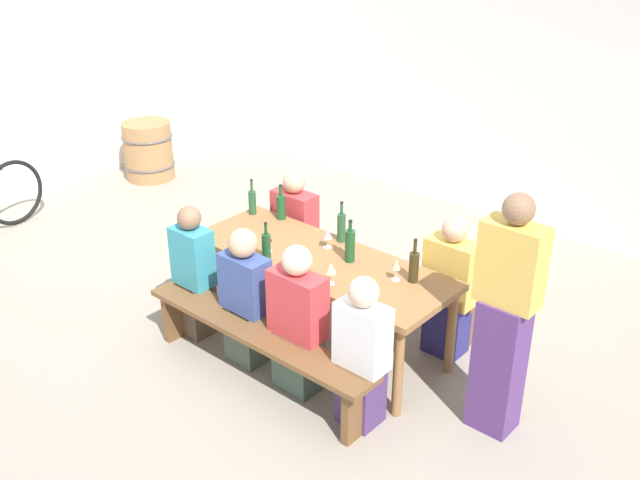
# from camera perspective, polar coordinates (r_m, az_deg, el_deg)

# --- Properties ---
(ground_plane) EXTENTS (24.00, 24.00, 0.00)m
(ground_plane) POSITION_cam_1_polar(r_m,az_deg,el_deg) (5.93, 0.00, -7.84)
(ground_plane) COLOR gray
(back_wall) EXTENTS (14.00, 0.20, 3.20)m
(back_wall) POSITION_cam_1_polar(r_m,az_deg,el_deg) (7.82, 15.92, 12.45)
(back_wall) COLOR silver
(back_wall) RESTS_ON ground
(tasting_table) EXTENTS (2.12, 0.78, 0.75)m
(tasting_table) POSITION_cam_1_polar(r_m,az_deg,el_deg) (5.58, 0.00, -2.10)
(tasting_table) COLOR olive
(tasting_table) RESTS_ON ground
(bench_near) EXTENTS (2.02, 0.30, 0.45)m
(bench_near) POSITION_cam_1_polar(r_m,az_deg,el_deg) (5.32, -4.94, -7.76)
(bench_near) COLOR brown
(bench_near) RESTS_ON ground
(bench_far) EXTENTS (2.02, 0.30, 0.45)m
(bench_far) POSITION_cam_1_polar(r_m,az_deg,el_deg) (6.21, 4.20, -2.39)
(bench_far) COLOR brown
(bench_far) RESTS_ON ground
(wine_bottle_0) EXTENTS (0.08, 0.08, 0.33)m
(wine_bottle_0) POSITION_cam_1_polar(r_m,az_deg,el_deg) (5.45, 2.34, -0.41)
(wine_bottle_0) COLOR #194723
(wine_bottle_0) RESTS_ON tasting_table
(wine_bottle_1) EXTENTS (0.08, 0.08, 0.31)m
(wine_bottle_1) POSITION_cam_1_polar(r_m,az_deg,el_deg) (6.16, -3.04, 2.63)
(wine_bottle_1) COLOR #194723
(wine_bottle_1) RESTS_ON tasting_table
(wine_bottle_2) EXTENTS (0.07, 0.07, 0.34)m
(wine_bottle_2) POSITION_cam_1_polar(r_m,az_deg,el_deg) (5.76, 1.67, 1.03)
(wine_bottle_2) COLOR #234C2D
(wine_bottle_2) RESTS_ON tasting_table
(wine_bottle_3) EXTENTS (0.06, 0.06, 0.31)m
(wine_bottle_3) POSITION_cam_1_polar(r_m,az_deg,el_deg) (6.27, -5.28, 2.99)
(wine_bottle_3) COLOR #234C2D
(wine_bottle_3) RESTS_ON tasting_table
(wine_bottle_4) EXTENTS (0.07, 0.07, 0.33)m
(wine_bottle_4) POSITION_cam_1_polar(r_m,az_deg,el_deg) (5.44, -4.18, -0.60)
(wine_bottle_4) COLOR #194723
(wine_bottle_4) RESTS_ON tasting_table
(wine_bottle_5) EXTENTS (0.07, 0.07, 0.33)m
(wine_bottle_5) POSITION_cam_1_polar(r_m,az_deg,el_deg) (5.21, 7.29, -2.03)
(wine_bottle_5) COLOR #332814
(wine_bottle_5) RESTS_ON tasting_table
(wine_glass_0) EXTENTS (0.08, 0.08, 0.16)m
(wine_glass_0) POSITION_cam_1_polar(r_m,az_deg,el_deg) (5.65, 0.57, 0.47)
(wine_glass_0) COLOR silver
(wine_glass_0) RESTS_ON tasting_table
(wine_glass_1) EXTENTS (0.08, 0.08, 0.17)m
(wine_glass_1) POSITION_cam_1_polar(r_m,az_deg,el_deg) (5.14, 0.84, -2.23)
(wine_glass_1) COLOR silver
(wine_glass_1) RESTS_ON tasting_table
(wine_glass_2) EXTENTS (0.06, 0.06, 0.17)m
(wine_glass_2) POSITION_cam_1_polar(r_m,az_deg,el_deg) (5.61, -4.05, 0.20)
(wine_glass_2) COLOR silver
(wine_glass_2) RESTS_ON tasting_table
(wine_glass_3) EXTENTS (0.06, 0.06, 0.17)m
(wine_glass_3) POSITION_cam_1_polar(r_m,az_deg,el_deg) (5.21, 5.94, -1.97)
(wine_glass_3) COLOR silver
(wine_glass_3) RESTS_ON tasting_table
(seated_guest_near_0) EXTENTS (0.32, 0.24, 1.11)m
(seated_guest_near_0) POSITION_cam_1_polar(r_m,az_deg,el_deg) (5.86, -9.75, -2.66)
(seated_guest_near_0) COLOR brown
(seated_guest_near_0) RESTS_ON ground
(seated_guest_near_1) EXTENTS (0.38, 0.24, 1.10)m
(seated_guest_near_1) POSITION_cam_1_polar(r_m,az_deg,el_deg) (5.47, -5.78, -4.62)
(seated_guest_near_1) COLOR #455142
(seated_guest_near_1) RESTS_ON ground
(seated_guest_near_2) EXTENTS (0.41, 0.24, 1.14)m
(seated_guest_near_2) POSITION_cam_1_polar(r_m,az_deg,el_deg) (5.15, -1.73, -6.47)
(seated_guest_near_2) COLOR #3E5346
(seated_guest_near_2) RESTS_ON ground
(seated_guest_near_3) EXTENTS (0.35, 0.24, 1.11)m
(seated_guest_near_3) POSITION_cam_1_polar(r_m,az_deg,el_deg) (4.85, 3.26, -8.93)
(seated_guest_near_3) COLOR #483063
(seated_guest_near_3) RESTS_ON ground
(seated_guest_far_0) EXTENTS (0.40, 0.24, 1.10)m
(seated_guest_far_0) POSITION_cam_1_polar(r_m,az_deg,el_deg) (6.47, -1.96, 0.50)
(seated_guest_far_0) COLOR #443464
(seated_guest_far_0) RESTS_ON ground
(seated_guest_far_1) EXTENTS (0.39, 0.24, 1.14)m
(seated_guest_far_1) POSITION_cam_1_polar(r_m,az_deg,el_deg) (5.62, 10.00, -3.91)
(seated_guest_far_1) COLOR navy
(seated_guest_far_1) RESTS_ON ground
(standing_host) EXTENTS (0.39, 0.24, 1.69)m
(standing_host) POSITION_cam_1_polar(r_m,az_deg,el_deg) (4.79, 14.09, -6.15)
(standing_host) COLOR #51306D
(standing_host) RESTS_ON ground
(wine_barrel) EXTENTS (0.62, 0.62, 0.71)m
(wine_barrel) POSITION_cam_1_polar(r_m,az_deg,el_deg) (9.28, -13.17, 6.78)
(wine_barrel) COLOR #9E7247
(wine_barrel) RESTS_ON ground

